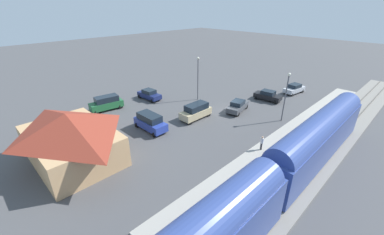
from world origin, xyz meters
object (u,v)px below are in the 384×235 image
at_px(sedan_silver, 294,89).
at_px(light_pole_lot_center, 198,73).
at_px(suv_tan, 196,111).
at_px(sedan_black, 268,95).
at_px(sedan_navy, 149,94).
at_px(suv_green, 106,103).
at_px(passenger_train, 270,181).
at_px(light_pole_near_platform, 286,91).
at_px(pedestrian_on_platform, 262,142).
at_px(suv_blue, 150,122).
at_px(station_building, 70,136).
at_px(sedan_charcoal, 238,106).

xyz_separation_m(sedan_silver, light_pole_lot_center, (10.35, 15.06, 3.77)).
distance_m(suv_tan, sedan_black, 14.36).
distance_m(sedan_navy, suv_green, 7.50).
bearing_deg(light_pole_lot_center, sedan_navy, 44.29).
bearing_deg(passenger_train, suv_tan, -27.16).
distance_m(sedan_black, light_pole_lot_center, 12.59).
bearing_deg(suv_green, light_pole_near_platform, -143.36).
height_order(pedestrian_on_platform, suv_tan, suv_tan).
bearing_deg(pedestrian_on_platform, light_pole_near_platform, -76.97).
relative_size(pedestrian_on_platform, light_pole_lot_center, 0.23).
height_order(suv_blue, sedan_silver, suv_blue).
relative_size(station_building, sedan_navy, 2.47).
xyz_separation_m(suv_blue, sedan_black, (-5.44, -20.63, -0.27)).
bearing_deg(pedestrian_on_platform, passenger_train, 123.42).
relative_size(passenger_train, sedan_navy, 8.42).
distance_m(passenger_train, sedan_silver, 30.88).
bearing_deg(suv_tan, suv_blue, 75.12).
xyz_separation_m(suv_blue, sedan_navy, (9.33, -6.54, -0.27)).
distance_m(station_building, light_pole_near_platform, 27.02).
bearing_deg(suv_blue, light_pole_near_platform, -126.37).
height_order(station_building, pedestrian_on_platform, station_building).
height_order(sedan_charcoal, suv_green, suv_green).
xyz_separation_m(sedan_black, light_pole_near_platform, (-5.49, 5.79, 3.56)).
height_order(suv_blue, sedan_black, suv_blue).
xyz_separation_m(sedan_charcoal, suv_green, (14.79, 13.98, 0.27)).
relative_size(sedan_navy, suv_green, 0.90).
bearing_deg(light_pole_lot_center, station_building, 97.87).
bearing_deg(light_pole_lot_center, suv_tan, 132.10).
xyz_separation_m(suv_blue, suv_green, (10.24, 0.90, 0.00)).
bearing_deg(pedestrian_on_platform, suv_tan, -5.55).
relative_size(suv_tan, sedan_black, 1.05).
relative_size(pedestrian_on_platform, suv_green, 0.33).
height_order(sedan_black, sedan_silver, same).
relative_size(station_building, pedestrian_on_platform, 6.65).
distance_m(suv_green, sedan_silver, 33.21).
bearing_deg(suv_tan, pedestrian_on_platform, 174.45).
relative_size(sedan_charcoal, suv_tan, 0.98).
height_order(station_building, suv_blue, station_building).
relative_size(passenger_train, suv_tan, 7.90).
xyz_separation_m(sedan_navy, suv_green, (0.91, 7.44, 0.27)).
height_order(station_building, sedan_silver, station_building).
distance_m(sedan_navy, light_pole_lot_center, 9.21).
height_order(passenger_train, station_building, station_building).
xyz_separation_m(pedestrian_on_platform, sedan_navy, (22.39, -0.89, -0.40)).
bearing_deg(light_pole_near_platform, sedan_navy, 22.28).
height_order(passenger_train, light_pole_near_platform, light_pole_near_platform).
height_order(sedan_charcoal, suv_tan, suv_tan).
bearing_deg(suv_green, sedan_silver, -121.33).
bearing_deg(light_pole_lot_center, suv_green, 62.53).
bearing_deg(light_pole_lot_center, sedan_black, -136.82).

